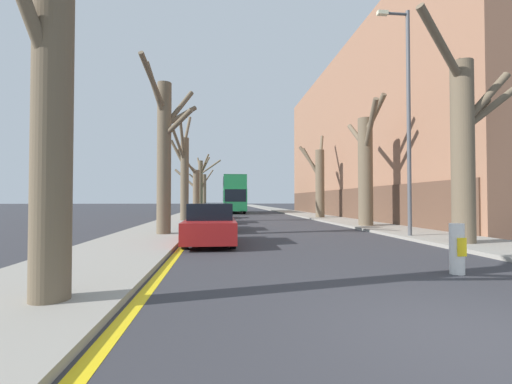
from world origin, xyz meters
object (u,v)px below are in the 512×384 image
street_tree_right_0 (464,143)px  parked_car_1 (214,219)px  street_tree_left_2 (184,174)px  parked_car_2 (215,213)px  street_tree_left_4 (201,183)px  street_tree_left_1 (165,150)px  parked_car_3 (216,211)px  traffic_bollard (457,249)px  street_tree_right_1 (366,166)px  double_decker_bus (234,193)px  street_tree_left_0 (48,61)px  parked_car_0 (210,225)px  lamp_post (407,112)px  street_tree_right_2 (319,180)px  street_tree_left_5 (203,189)px  street_tree_left_3 (195,189)px

street_tree_right_0 → parked_car_1: size_ratio=1.73×
street_tree_left_2 → parked_car_2: (2.25, -1.27, -2.84)m
street_tree_left_4 → street_tree_right_0: (10.82, -33.36, -0.22)m
street_tree_left_1 → parked_car_3: size_ratio=1.73×
parked_car_1 → traffic_bollard: bearing=-64.4°
street_tree_left_1 → street_tree_right_0: (10.78, -4.26, -0.21)m
street_tree_right_1 → double_decker_bus: size_ratio=0.72×
street_tree_left_0 → parked_car_0: size_ratio=1.83×
street_tree_left_1 → lamp_post: (10.10, -1.80, 1.45)m
street_tree_left_2 → street_tree_right_0: bearing=-52.1°
parked_car_0 → traffic_bollard: bearing=-46.1°
street_tree_right_0 → parked_car_2: (-8.72, 12.80, -2.90)m
street_tree_left_1 → parked_car_0: street_tree_left_1 is taller
street_tree_right_0 → parked_car_1: street_tree_right_0 is taller
street_tree_right_2 → street_tree_right_1: bearing=-90.3°
street_tree_left_5 → double_decker_bus: street_tree_left_5 is taller
traffic_bollard → street_tree_left_4: bearing=101.3°
street_tree_right_0 → double_decker_bus: (-6.74, 31.49, -1.05)m
parked_car_1 → street_tree_left_3: bearing=97.6°
parked_car_1 → parked_car_2: size_ratio=1.06×
parked_car_3 → lamp_post: lamp_post is taller
street_tree_left_1 → street_tree_left_2: 9.82m
parked_car_0 → lamp_post: lamp_post is taller
lamp_post → double_decker_bus: bearing=101.8°
double_decker_bus → parked_car_1: (-1.98, -24.34, -1.90)m
street_tree_right_1 → parked_car_1: size_ratio=1.66×
street_tree_left_5 → street_tree_right_0: (11.04, -42.76, 0.18)m
parked_car_0 → parked_car_2: size_ratio=0.99×
street_tree_left_0 → lamp_post: size_ratio=0.78×
street_tree_left_1 → street_tree_right_1: 11.38m
double_decker_bus → parked_car_0: bearing=-93.8°
street_tree_left_0 → street_tree_left_1: (0.08, 9.95, 0.17)m
street_tree_right_0 → parked_car_0: (-8.72, 1.53, -2.87)m
street_tree_left_1 → street_tree_right_1: street_tree_right_1 is taller
street_tree_left_2 → parked_car_2: size_ratio=1.92×
street_tree_left_2 → street_tree_left_3: bearing=89.7°
street_tree_left_0 → street_tree_left_2: 19.77m
street_tree_left_1 → street_tree_right_2: bearing=51.0°
street_tree_left_0 → street_tree_right_0: bearing=27.7°
street_tree_left_2 → street_tree_left_4: bearing=89.6°
street_tree_right_0 → street_tree_right_2: size_ratio=1.02×
street_tree_left_2 → street_tree_right_1: size_ratio=1.08×
street_tree_right_1 → lamp_post: (-0.65, -5.54, 1.68)m
street_tree_left_3 → parked_car_1: 16.75m
street_tree_left_3 → street_tree_right_2: bearing=-28.9°
street_tree_left_1 → street_tree_left_2: street_tree_left_2 is taller
street_tree_left_5 → lamp_post: size_ratio=0.77×
street_tree_left_1 → street_tree_left_3: size_ratio=1.13×
street_tree_left_2 → street_tree_right_1: (10.94, -6.08, 0.05)m
street_tree_left_3 → double_decker_bus: 8.90m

